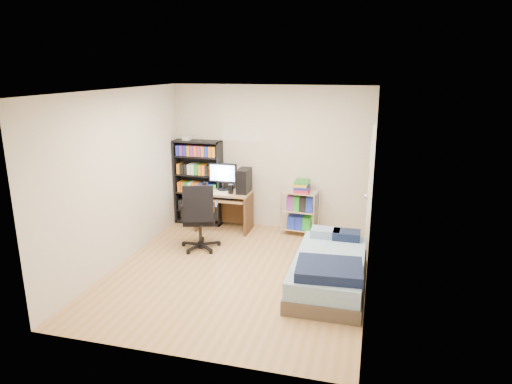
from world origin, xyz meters
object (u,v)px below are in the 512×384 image
(bed, at_px, (329,270))
(computer_desk, at_px, (230,195))
(office_chair, at_px, (200,229))
(media_shelf, at_px, (199,181))

(bed, bearing_deg, computer_desk, 137.77)
(office_chair, height_order, bed, office_chair)
(computer_desk, bearing_deg, bed, -42.23)
(computer_desk, height_order, bed, computer_desk)
(computer_desk, height_order, office_chair, computer_desk)
(computer_desk, bearing_deg, office_chair, -99.84)
(computer_desk, distance_m, bed, 2.63)
(office_chair, xyz_separation_m, bed, (2.10, -0.75, -0.11))
(bed, bearing_deg, office_chair, 160.21)
(media_shelf, relative_size, office_chair, 1.48)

